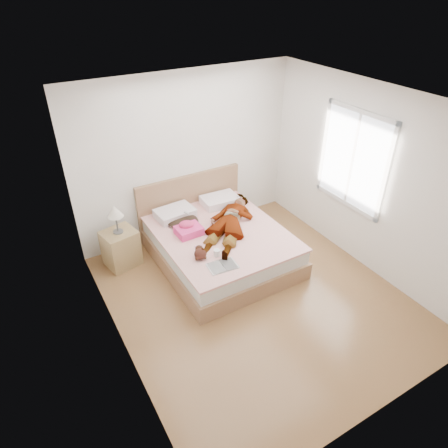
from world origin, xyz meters
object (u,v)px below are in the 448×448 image
Objects in this scene: bed at (218,242)px; coffee_mug at (217,253)px; towel at (188,229)px; nightstand at (121,245)px; magazine at (222,266)px; phone at (187,213)px; woman at (229,219)px; plush_toy at (200,253)px.

bed is 16.50× the size of coffee_mug.
towel is 1.04m from nightstand.
magazine is 0.25m from coffee_mug.
towel is (-0.12, -0.27, -0.10)m from phone.
bed is 5.58× the size of towel.
phone is (-0.50, 0.40, 0.06)m from woman.
towel is 0.67m from coffee_mug.
coffee_mug reaches higher than magazine.
magazine is at bearing -87.12° from towel.
phone is 0.64m from bed.
coffee_mug is at bearing -88.69° from woman.
nightstand reaches higher than phone.
bed is at bearing -140.75° from woman.
phone is 0.90m from plush_toy.
woman is 6.32× the size of plush_toy.
nightstand reaches higher than towel.
phone is at bearing 74.98° from plush_toy.
woman is 1.65m from nightstand.
phone is at bearing -173.65° from woman.
woman is at bearing -11.54° from towel.
phone is 0.95m from coffee_mug.
phone is at bearing 67.02° from towel.
bed reaches higher than plush_toy.
woman is 1.71× the size of nightstand.
nightstand is (-0.99, 1.14, -0.23)m from coffee_mug.
plush_toy is at bearing -138.42° from bed.
bed is 1.44m from nightstand.
woman is at bearing -83.65° from phone.
nightstand is at bearing 152.19° from towel.
plush_toy is (-0.11, -0.59, -0.01)m from towel.
phone is 0.09× the size of nightstand.
woman is 4.56× the size of towel.
woman is at bearing 32.24° from plush_toy.
magazine is (0.05, -0.90, -0.07)m from towel.
woman reaches higher than towel.
woman is at bearing -21.56° from nightstand.
plush_toy is 1.33m from nightstand.
towel is at bearing -157.97° from phone.
woman reaches higher than phone.
nightstand is (-0.77, 1.06, -0.25)m from plush_toy.
woman is 13.48× the size of coffee_mug.
woman is at bearing 46.30° from coffee_mug.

